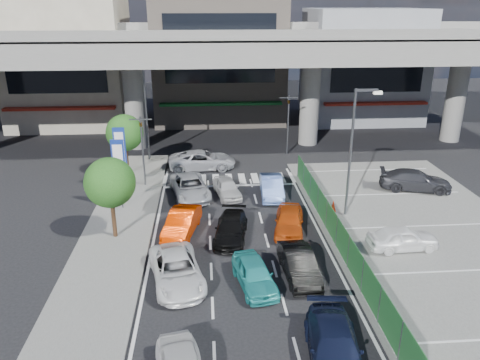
{
  "coord_description": "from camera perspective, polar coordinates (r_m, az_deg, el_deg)",
  "views": [
    {
      "loc": [
        -1.71,
        -20.33,
        12.66
      ],
      "look_at": [
        0.38,
        6.91,
        2.22
      ],
      "focal_mm": 35.0,
      "sensor_mm": 36.0,
      "label": 1
    }
  ],
  "objects": [
    {
      "name": "hatch_black_mid_right",
      "position": [
        23.35,
        7.2,
        -10.18
      ],
      "size": [
        1.62,
        4.13,
        1.34
      ],
      "primitive_type": "imported",
      "rotation": [
        0.0,
        0.0,
        0.05
      ],
      "color": "black",
      "rests_on": "ground"
    },
    {
      "name": "expressway",
      "position": [
        42.54,
        -2.14,
        15.64
      ],
      "size": [
        64.0,
        14.0,
        10.75
      ],
      "color": "slate",
      "rests_on": "ground"
    },
    {
      "name": "parked_sedan_white",
      "position": [
        26.95,
        19.22,
        -6.7
      ],
      "size": [
        3.88,
        1.71,
        1.3
      ],
      "primitive_type": "imported",
      "rotation": [
        0.0,
        0.0,
        1.62
      ],
      "color": "white",
      "rests_on": "parking_lot"
    },
    {
      "name": "signboard_far",
      "position": [
        33.28,
        -14.4,
        3.48
      ],
      "size": [
        0.8,
        0.14,
        4.7
      ],
      "color": "#595B60",
      "rests_on": "ground"
    },
    {
      "name": "building_west",
      "position": [
        54.56,
        -20.09,
        13.2
      ],
      "size": [
        12.0,
        10.9,
        13.0
      ],
      "color": "gray",
      "rests_on": "ground"
    },
    {
      "name": "wagon_silver_front_left",
      "position": [
        32.47,
        -6.1,
        -0.85
      ],
      "size": [
        3.21,
        5.32,
        1.38
      ],
      "primitive_type": "imported",
      "rotation": [
        0.0,
        0.0,
        0.2
      ],
      "color": "#AAACB1",
      "rests_on": "ground"
    },
    {
      "name": "building_east",
      "position": [
        55.62,
        14.63,
        13.37
      ],
      "size": [
        12.0,
        10.9,
        12.0
      ],
      "color": "gray",
      "rests_on": "ground"
    },
    {
      "name": "kei_truck_front_right",
      "position": [
        32.4,
        3.87,
        -0.83
      ],
      "size": [
        1.7,
        4.26,
        1.38
      ],
      "primitive_type": "imported",
      "rotation": [
        0.0,
        0.0,
        -0.06
      ],
      "color": "#5C7CC8",
      "rests_on": "ground"
    },
    {
      "name": "signboard_near",
      "position": [
        30.4,
        -14.55,
        1.81
      ],
      "size": [
        0.8,
        0.14,
        4.7
      ],
      "color": "#595B60",
      "rests_on": "ground"
    },
    {
      "name": "fence_run",
      "position": [
        25.35,
        12.31,
        -7.27
      ],
      "size": [
        0.16,
        22.0,
        1.8
      ],
      "primitive_type": null,
      "color": "#205F2B",
      "rests_on": "ground"
    },
    {
      "name": "sedan_black_mid",
      "position": [
        26.66,
        -1.11,
        -5.96
      ],
      "size": [
        2.37,
        4.47,
        1.23
      ],
      "primitive_type": "imported",
      "rotation": [
        0.0,
        0.0,
        -0.16
      ],
      "color": "black",
      "rests_on": "ground"
    },
    {
      "name": "traffic_light_left",
      "position": [
        33.78,
        -11.92,
        5.48
      ],
      "size": [
        1.6,
        1.24,
        5.2
      ],
      "color": "#595B60",
      "rests_on": "ground"
    },
    {
      "name": "tree_far",
      "position": [
        36.55,
        -13.89,
        5.59
      ],
      "size": [
        2.8,
        2.8,
        4.8
      ],
      "color": "#382314",
      "rests_on": "ground"
    },
    {
      "name": "tree_near",
      "position": [
        26.57,
        -15.57,
        -0.33
      ],
      "size": [
        2.8,
        2.8,
        4.8
      ],
      "color": "#382314",
      "rests_on": "ground"
    },
    {
      "name": "street_lamp_left",
      "position": [
        39.4,
        -11.15,
        8.96
      ],
      "size": [
        1.65,
        0.22,
        8.0
      ],
      "color": "#595B60",
      "rests_on": "ground"
    },
    {
      "name": "ground",
      "position": [
        24.01,
        0.37,
        -10.92
      ],
      "size": [
        120.0,
        120.0,
        0.0
      ],
      "primitive_type": "plane",
      "color": "black",
      "rests_on": "ground"
    },
    {
      "name": "sidewalk_left",
      "position": [
        27.9,
        -14.91,
        -6.71
      ],
      "size": [
        4.0,
        30.0,
        0.12
      ],
      "primitive_type": "cube",
      "color": "#5F5F5D",
      "rests_on": "ground"
    },
    {
      "name": "sedan_white_mid_left",
      "position": [
        22.92,
        -7.73,
        -10.84
      ],
      "size": [
        3.18,
        5.22,
        1.35
      ],
      "primitive_type": "imported",
      "rotation": [
        0.0,
        0.0,
        0.2
      ],
      "color": "white",
      "rests_on": "ground"
    },
    {
      "name": "traffic_light_right",
      "position": [
        40.93,
        5.93,
        8.49
      ],
      "size": [
        1.6,
        1.24,
        5.2
      ],
      "color": "#595B60",
      "rests_on": "ground"
    },
    {
      "name": "parked_sedan_dgrey",
      "position": [
        35.53,
        20.6,
        -0.03
      ],
      "size": [
        5.28,
        3.22,
        1.43
      ],
      "primitive_type": "imported",
      "rotation": [
        0.0,
        0.0,
        1.31
      ],
      "color": "#303036",
      "rests_on": "parking_lot"
    },
    {
      "name": "taxi_orange_right",
      "position": [
        27.59,
        6.01,
        -4.93
      ],
      "size": [
        2.41,
        4.3,
        1.38
      ],
      "primitive_type": "imported",
      "rotation": [
        0.0,
        0.0,
        -0.2
      ],
      "color": "#BE410D",
      "rests_on": "ground"
    },
    {
      "name": "traffic_cone",
      "position": [
        30.54,
        11.29,
        -3.11
      ],
      "size": [
        0.42,
        0.42,
        0.77
      ],
      "primitive_type": "cone",
      "rotation": [
        0.0,
        0.0,
        0.06
      ],
      "color": "#F6320D",
      "rests_on": "parking_lot"
    },
    {
      "name": "street_lamp_right",
      "position": [
        28.89,
        13.76,
        4.44
      ],
      "size": [
        1.65,
        0.22,
        8.0
      ],
      "color": "#595B60",
      "rests_on": "ground"
    },
    {
      "name": "crossing_wagon_silver",
      "position": [
        37.77,
        -4.63,
        2.44
      ],
      "size": [
        5.44,
        2.68,
        1.48
      ],
      "primitive_type": "imported",
      "rotation": [
        0.0,
        0.0,
        1.61
      ],
      "color": "#B4B6BD",
      "rests_on": "ground"
    },
    {
      "name": "sedan_white_front_mid",
      "position": [
        32.35,
        -1.59,
        -0.95
      ],
      "size": [
        2.15,
        3.86,
        1.24
      ],
      "primitive_type": "imported",
      "rotation": [
        0.0,
        0.0,
        0.19
      ],
      "color": "silver",
      "rests_on": "ground"
    },
    {
      "name": "parking_lot",
      "position": [
        28.63,
        22.71,
        -7.04
      ],
      "size": [
        12.0,
        28.0,
        0.06
      ],
      "primitive_type": "cube",
      "color": "#5F5F5D",
      "rests_on": "ground"
    },
    {
      "name": "taxi_teal_mid",
      "position": [
        22.48,
        1.78,
        -11.39
      ],
      "size": [
        2.22,
        4.05,
        1.31
      ],
      "primitive_type": "imported",
      "rotation": [
        0.0,
        0.0,
        0.18
      ],
      "color": "teal",
      "rests_on": "ground"
    },
    {
      "name": "taxi_orange_left",
      "position": [
        27.38,
        -7.1,
        -5.19
      ],
      "size": [
        2.34,
        4.41,
        1.38
      ],
      "primitive_type": "imported",
      "rotation": [
        0.0,
        0.0,
        -0.22
      ],
      "color": "#EB3300",
      "rests_on": "ground"
    },
    {
      "name": "building_center",
      "position": [
        53.58,
        -2.63,
        15.35
      ],
      "size": [
        14.0,
        10.9,
        15.0
      ],
      "color": "gray",
      "rests_on": "ground"
    },
    {
      "name": "minivan_navy_back",
      "position": [
        18.7,
        11.42,
        -19.39
      ],
      "size": [
        2.45,
        4.94,
        1.38
      ],
      "primitive_type": "imported",
      "rotation": [
        0.0,
        0.0,
        -0.11
      ],
      "color": "black",
      "rests_on": "ground"
    }
  ]
}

